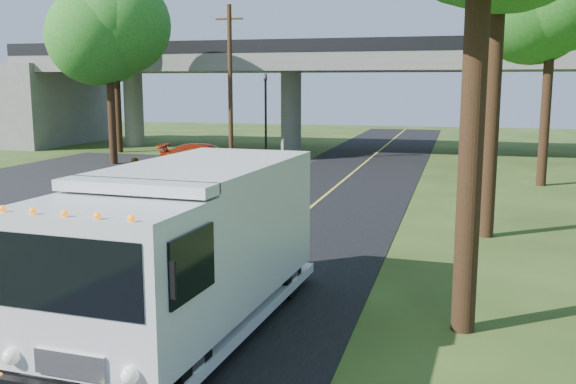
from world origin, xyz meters
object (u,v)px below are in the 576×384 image
(utility_pole, at_px, (230,84))
(step_van, at_px, (189,244))
(tree_left_far, at_px, (117,40))
(red_sedan, at_px, (206,157))
(traffic_signal, at_px, (266,107))
(tree_left_lot, at_px, (109,24))
(pedestrian, at_px, (136,180))

(utility_pole, distance_m, step_van, 25.83)
(utility_pole, relative_size, tree_left_far, 0.91)
(step_van, height_order, red_sedan, step_van)
(traffic_signal, xyz_separation_m, step_van, (6.53, -26.38, -1.50))
(tree_left_far, bearing_deg, traffic_signal, -9.65)
(tree_left_lot, bearing_deg, step_van, -57.19)
(tree_left_lot, relative_size, red_sedan, 2.10)
(utility_pole, xyz_separation_m, red_sedan, (-0.28, -3.17, -3.87))
(traffic_signal, distance_m, red_sedan, 6.00)
(traffic_signal, xyz_separation_m, tree_left_far, (-10.79, 1.84, 4.25))
(step_van, bearing_deg, pedestrian, 125.52)
(utility_pole, bearing_deg, step_van, -71.77)
(utility_pole, bearing_deg, tree_left_far, 157.57)
(utility_pole, bearing_deg, pedestrian, -87.46)
(traffic_signal, relative_size, tree_left_lot, 0.50)
(tree_left_far, bearing_deg, tree_left_lot, -63.43)
(utility_pole, distance_m, red_sedan, 5.01)
(traffic_signal, height_order, tree_left_far, tree_left_far)
(pedestrian, bearing_deg, traffic_signal, -49.42)
(pedestrian, bearing_deg, red_sedan, -40.58)
(traffic_signal, relative_size, tree_left_far, 0.53)
(traffic_signal, bearing_deg, tree_left_far, 170.35)
(utility_pole, height_order, red_sedan, utility_pole)
(tree_left_far, relative_size, red_sedan, 1.98)
(step_van, bearing_deg, utility_pole, 111.63)
(utility_pole, xyz_separation_m, step_van, (8.03, -24.38, -2.90))
(tree_left_far, distance_m, pedestrian, 20.15)
(traffic_signal, bearing_deg, step_van, -76.10)
(utility_pole, xyz_separation_m, pedestrian, (0.55, -12.47, -3.72))
(tree_left_far, distance_m, red_sedan, 13.26)
(red_sedan, bearing_deg, tree_left_lot, 69.31)
(step_van, relative_size, red_sedan, 1.52)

